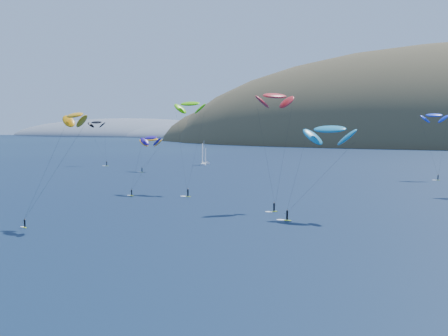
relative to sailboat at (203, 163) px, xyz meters
The scene contains 11 objects.
ground 221.06m from the sailboat, 69.27° to the right, with size 2800.00×2800.00×0.00m, color black.
headland 655.69m from the sailboat, 124.04° to the left, with size 460.00×250.00×60.00m.
sailboat is the anchor object (origin of this frame).
kitesurfer_1 43.62m from the sailboat, 94.40° to the right, with size 9.67×9.70×15.55m.
kitesurfer_2 172.89m from the sailboat, 72.10° to the right, with size 11.63×10.29×23.19m.
kitesurfer_3 114.83m from the sailboat, 65.83° to the right, with size 10.74×14.16×27.60m.
kitesurfer_4 112.21m from the sailboat, 17.41° to the right, with size 9.38×7.33×24.67m.
kitesurfer_5 164.97m from the sailboat, 54.79° to the right, with size 12.93×11.06×21.32m.
kitesurfer_9 150.89m from the sailboat, 57.67° to the right, with size 9.24×10.83×28.31m.
kitesurfer_10 117.60m from the sailboat, 71.13° to the right, with size 7.86×11.00×17.50m.
kitesurfer_12 52.60m from the sailboat, 152.94° to the right, with size 11.98×5.45×22.00m.
Camera 1 is at (49.12, -53.42, 19.66)m, focal length 50.00 mm.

